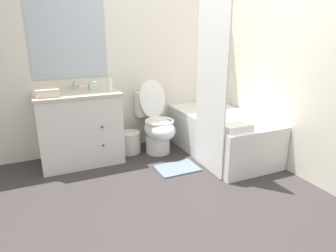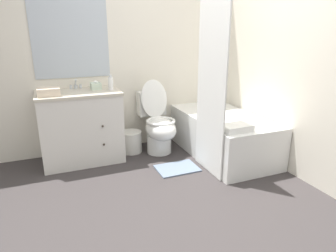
# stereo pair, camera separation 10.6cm
# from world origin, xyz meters

# --- Properties ---
(ground_plane) EXTENTS (14.00, 14.00, 0.00)m
(ground_plane) POSITION_xyz_m (0.00, 0.00, 0.00)
(ground_plane) COLOR #383333
(wall_back) EXTENTS (8.00, 0.06, 2.50)m
(wall_back) POSITION_xyz_m (-0.01, 1.59, 1.25)
(wall_back) COLOR silver
(wall_back) RESTS_ON ground_plane
(wall_right) EXTENTS (0.05, 2.57, 2.50)m
(wall_right) POSITION_xyz_m (1.27, 0.78, 1.25)
(wall_right) COLOR silver
(wall_right) RESTS_ON ground_plane
(vanity_cabinet) EXTENTS (0.91, 0.57, 0.83)m
(vanity_cabinet) POSITION_xyz_m (-0.79, 1.30, 0.43)
(vanity_cabinet) COLOR silver
(vanity_cabinet) RESTS_ON ground_plane
(sink_faucet) EXTENTS (0.14, 0.12, 0.12)m
(sink_faucet) POSITION_xyz_m (-0.79, 1.49, 0.86)
(sink_faucet) COLOR silver
(sink_faucet) RESTS_ON vanity_cabinet
(toilet) EXTENTS (0.36, 0.69, 0.90)m
(toilet) POSITION_xyz_m (0.13, 1.21, 0.35)
(toilet) COLOR white
(toilet) RESTS_ON ground_plane
(bathtub) EXTENTS (0.78, 1.45, 0.50)m
(bathtub) POSITION_xyz_m (0.85, 0.84, 0.25)
(bathtub) COLOR white
(bathtub) RESTS_ON ground_plane
(shower_curtain) EXTENTS (0.02, 0.55, 1.94)m
(shower_curtain) POSITION_xyz_m (0.44, 0.49, 0.98)
(shower_curtain) COLOR white
(shower_curtain) RESTS_ON ground_plane
(wastebasket) EXTENTS (0.27, 0.27, 0.27)m
(wastebasket) POSITION_xyz_m (-0.19, 1.33, 0.13)
(wastebasket) COLOR silver
(wastebasket) RESTS_ON ground_plane
(tissue_box) EXTENTS (0.12, 0.14, 0.10)m
(tissue_box) POSITION_xyz_m (-0.57, 1.37, 0.87)
(tissue_box) COLOR silver
(tissue_box) RESTS_ON vanity_cabinet
(soap_dispenser) EXTENTS (0.06, 0.06, 0.17)m
(soap_dispenser) POSITION_xyz_m (-0.42, 1.26, 0.91)
(soap_dispenser) COLOR white
(soap_dispenser) RESTS_ON vanity_cabinet
(hand_towel_folded) EXTENTS (0.22, 0.17, 0.08)m
(hand_towel_folded) POSITION_xyz_m (-1.09, 1.18, 0.87)
(hand_towel_folded) COLOR beige
(hand_towel_folded) RESTS_ON vanity_cabinet
(bath_towel_folded) EXTENTS (0.31, 0.20, 0.07)m
(bath_towel_folded) POSITION_xyz_m (0.64, 0.29, 0.53)
(bath_towel_folded) COLOR white
(bath_towel_folded) RESTS_ON bathtub
(bath_mat) EXTENTS (0.46, 0.33, 0.02)m
(bath_mat) POSITION_xyz_m (0.14, 0.64, 0.01)
(bath_mat) COLOR slate
(bath_mat) RESTS_ON ground_plane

